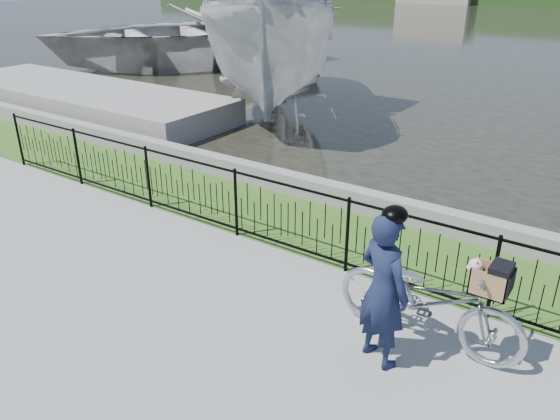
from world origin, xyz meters
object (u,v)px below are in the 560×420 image
Objects in this scene: dock at (83,98)px; boat_far at (183,35)px; cyclist at (384,288)px; boat_near at (275,44)px; bicycle_rig at (430,299)px.

dock is 8.39m from boat_far.
boat_near is (-7.42, 8.60, 1.02)m from cyclist.
dock is 0.70× the size of boat_far.
bicycle_rig is at bearing -38.52° from boat_far.
boat_near is at bearing -29.46° from boat_far.
cyclist reaches higher than bicycle_rig.
bicycle_rig is 0.22× the size of boat_near.
dock is 4.55× the size of bicycle_rig.
cyclist is at bearing -49.21° from boat_near.
bicycle_rig is 1.17× the size of cyclist.
cyclist is 0.13× the size of boat_far.
dock is 1.01× the size of boat_near.
cyclist is at bearing -40.41° from boat_far.
boat_near is (-7.75, 8.01, 1.36)m from bicycle_rig.
cyclist is at bearing -23.81° from dock.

